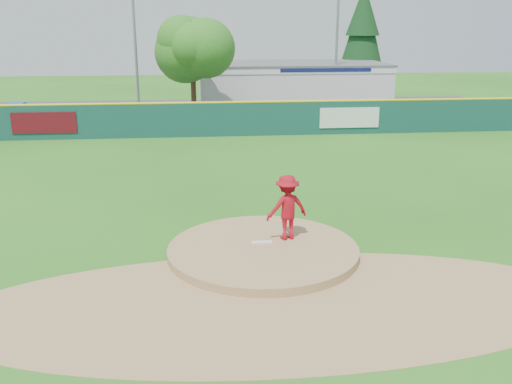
{
  "coord_description": "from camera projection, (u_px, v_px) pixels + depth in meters",
  "views": [
    {
      "loc": [
        -1.77,
        -15.17,
        6.44
      ],
      "look_at": [
        0.0,
        2.0,
        1.3
      ],
      "focal_mm": 40.0,
      "sensor_mm": 36.0,
      "label": 1
    }
  ],
  "objects": [
    {
      "name": "light_pole_left",
      "position": [
        134.0,
        28.0,
        39.9
      ],
      "size": [
        1.75,
        0.25,
        11.0
      ],
      "color": "gray",
      "rests_on": "ground"
    },
    {
      "name": "pitcher",
      "position": [
        287.0,
        207.0,
        16.75
      ],
      "size": [
        1.42,
        1.05,
        1.95
      ],
      "primitive_type": "imported",
      "rotation": [
        0.0,
        0.0,
        3.43
      ],
      "color": "#A20D1B",
      "rests_on": "pitchers_mound"
    },
    {
      "name": "pool_building_grp",
      "position": [
        291.0,
        83.0,
        47.09
      ],
      "size": [
        15.2,
        8.2,
        3.31
      ],
      "color": "silver",
      "rests_on": "ground"
    },
    {
      "name": "infield_dirt_arc",
      "position": [
        277.0,
        303.0,
        13.61
      ],
      "size": [
        15.4,
        15.4,
        0.01
      ],
      "primitive_type": "cylinder",
      "color": "#9E774C",
      "rests_on": "ground"
    },
    {
      "name": "van",
      "position": [
        294.0,
        114.0,
        37.82
      ],
      "size": [
        4.83,
        3.25,
        1.23
      ],
      "primitive_type": "imported",
      "rotation": [
        0.0,
        0.0,
        1.27
      ],
      "color": "white",
      "rests_on": "parking_lot"
    },
    {
      "name": "ground",
      "position": [
        263.0,
        255.0,
        16.47
      ],
      "size": [
        120.0,
        120.0,
        0.0
      ],
      "primitive_type": "plane",
      "color": "#286B19",
      "rests_on": "ground"
    },
    {
      "name": "outfield_fence",
      "position": [
        228.0,
        118.0,
        33.32
      ],
      "size": [
        40.0,
        0.14,
        2.07
      ],
      "color": "#13403A",
      "rests_on": "ground"
    },
    {
      "name": "parking_lot",
      "position": [
        221.0,
        113.0,
        42.21
      ],
      "size": [
        44.0,
        16.0,
        0.02
      ],
      "primitive_type": "cube",
      "color": "#38383A",
      "rests_on": "ground"
    },
    {
      "name": "conifer_tree",
      "position": [
        362.0,
        33.0,
        50.49
      ],
      "size": [
        4.4,
        4.4,
        9.5
      ],
      "color": "#382314",
      "rests_on": "ground"
    },
    {
      "name": "fence_banners",
      "position": [
        201.0,
        120.0,
        33.12
      ],
      "size": [
        21.29,
        0.04,
        1.2
      ],
      "color": "#5A0C14",
      "rests_on": "ground"
    },
    {
      "name": "deciduous_tree",
      "position": [
        192.0,
        52.0,
        38.81
      ],
      "size": [
        5.6,
        5.6,
        7.36
      ],
      "color": "#382314",
      "rests_on": "ground"
    },
    {
      "name": "playground_slide",
      "position": [
        17.0,
        115.0,
        36.58
      ],
      "size": [
        0.98,
        2.76,
        1.52
      ],
      "color": "blue",
      "rests_on": "ground"
    },
    {
      "name": "light_pole_right",
      "position": [
        337.0,
        35.0,
        43.42
      ],
      "size": [
        1.75,
        0.25,
        10.0
      ],
      "color": "gray",
      "rests_on": "ground"
    },
    {
      "name": "pitching_rubber",
      "position": [
        262.0,
        242.0,
        16.68
      ],
      "size": [
        0.6,
        0.15,
        0.04
      ],
      "primitive_type": "cube",
      "color": "white",
      "rests_on": "pitchers_mound"
    },
    {
      "name": "pitchers_mound",
      "position": [
        263.0,
        255.0,
        16.47
      ],
      "size": [
        5.5,
        5.5,
        0.5
      ],
      "primitive_type": "cylinder",
      "color": "#9E774C",
      "rests_on": "ground"
    }
  ]
}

